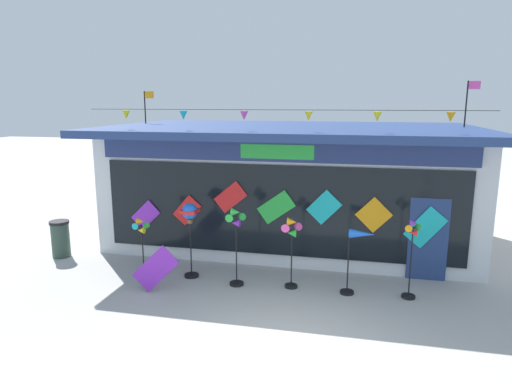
{
  "coord_description": "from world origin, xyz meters",
  "views": [
    {
      "loc": [
        1.07,
        -7.08,
        4.21
      ],
      "look_at": [
        -1.32,
        3.69,
        1.98
      ],
      "focal_mm": 31.58,
      "sensor_mm": 36.0,
      "label": 1
    }
  ],
  "objects_px": {
    "wind_spinner_left": "(190,218)",
    "wind_spinner_right": "(358,247)",
    "wind_spinner_far_right": "(412,248)",
    "display_kite_on_ground": "(156,269)",
    "wind_spinner_center_left": "(236,232)",
    "wind_spinner_center_right": "(292,237)",
    "wind_spinner_far_left": "(142,238)",
    "kite_shop_building": "(292,182)",
    "trash_bin": "(60,239)"
  },
  "relations": [
    {
      "from": "display_kite_on_ground",
      "to": "kite_shop_building",
      "type": "bearing_deg",
      "value": 63.42
    },
    {
      "from": "trash_bin",
      "to": "kite_shop_building",
      "type": "bearing_deg",
      "value": 27.96
    },
    {
      "from": "wind_spinner_left",
      "to": "trash_bin",
      "type": "height_order",
      "value": "wind_spinner_left"
    },
    {
      "from": "wind_spinner_far_right",
      "to": "display_kite_on_ground",
      "type": "xyz_separation_m",
      "value": [
        -5.51,
        -0.85,
        -0.61
      ]
    },
    {
      "from": "wind_spinner_left",
      "to": "wind_spinner_right",
      "type": "bearing_deg",
      "value": -2.66
    },
    {
      "from": "trash_bin",
      "to": "wind_spinner_right",
      "type": "bearing_deg",
      "value": -5.63
    },
    {
      "from": "wind_spinner_left",
      "to": "display_kite_on_ground",
      "type": "height_order",
      "value": "wind_spinner_left"
    },
    {
      "from": "wind_spinner_far_right",
      "to": "wind_spinner_far_left",
      "type": "bearing_deg",
      "value": -178.16
    },
    {
      "from": "wind_spinner_left",
      "to": "wind_spinner_center_right",
      "type": "distance_m",
      "value": 2.49
    },
    {
      "from": "kite_shop_building",
      "to": "wind_spinner_far_right",
      "type": "height_order",
      "value": "kite_shop_building"
    },
    {
      "from": "kite_shop_building",
      "to": "wind_spinner_far_left",
      "type": "xyz_separation_m",
      "value": [
        -3.01,
        -4.1,
        -0.77
      ]
    },
    {
      "from": "wind_spinner_center_left",
      "to": "wind_spinner_right",
      "type": "xyz_separation_m",
      "value": [
        2.73,
        0.1,
        -0.18
      ]
    },
    {
      "from": "wind_spinner_left",
      "to": "wind_spinner_far_left",
      "type": "bearing_deg",
      "value": -162.46
    },
    {
      "from": "wind_spinner_far_right",
      "to": "wind_spinner_right",
      "type": "bearing_deg",
      "value": -178.35
    },
    {
      "from": "wind_spinner_right",
      "to": "trash_bin",
      "type": "distance_m",
      "value": 8.02
    },
    {
      "from": "kite_shop_building",
      "to": "wind_spinner_center_right",
      "type": "xyz_separation_m",
      "value": [
        0.56,
        -3.9,
        -0.56
      ]
    },
    {
      "from": "trash_bin",
      "to": "wind_spinner_far_left",
      "type": "bearing_deg",
      "value": -18.02
    },
    {
      "from": "wind_spinner_center_left",
      "to": "wind_spinner_center_right",
      "type": "relative_size",
      "value": 1.11
    },
    {
      "from": "wind_spinner_far_left",
      "to": "wind_spinner_center_right",
      "type": "distance_m",
      "value": 3.58
    },
    {
      "from": "kite_shop_building",
      "to": "wind_spinner_center_left",
      "type": "distance_m",
      "value": 4.12
    },
    {
      "from": "wind_spinner_right",
      "to": "kite_shop_building",
      "type": "bearing_deg",
      "value": 117.21
    },
    {
      "from": "wind_spinner_far_left",
      "to": "trash_bin",
      "type": "height_order",
      "value": "wind_spinner_far_left"
    },
    {
      "from": "wind_spinner_center_right",
      "to": "wind_spinner_far_right",
      "type": "xyz_separation_m",
      "value": [
        2.58,
        -0.0,
        -0.06
      ]
    },
    {
      "from": "wind_spinner_far_left",
      "to": "wind_spinner_center_left",
      "type": "relative_size",
      "value": 0.81
    },
    {
      "from": "kite_shop_building",
      "to": "wind_spinner_right",
      "type": "distance_m",
      "value": 4.47
    },
    {
      "from": "wind_spinner_right",
      "to": "display_kite_on_ground",
      "type": "height_order",
      "value": "wind_spinner_right"
    },
    {
      "from": "kite_shop_building",
      "to": "display_kite_on_ground",
      "type": "xyz_separation_m",
      "value": [
        -2.38,
        -4.75,
        -1.24
      ]
    },
    {
      "from": "wind_spinner_far_left",
      "to": "wind_spinner_far_right",
      "type": "distance_m",
      "value": 6.15
    },
    {
      "from": "display_kite_on_ground",
      "to": "trash_bin",
      "type": "bearing_deg",
      "value": 155.79
    },
    {
      "from": "wind_spinner_center_left",
      "to": "wind_spinner_center_right",
      "type": "bearing_deg",
      "value": 5.91
    },
    {
      "from": "wind_spinner_center_right",
      "to": "wind_spinner_far_right",
      "type": "relative_size",
      "value": 0.94
    },
    {
      "from": "wind_spinner_center_left",
      "to": "wind_spinner_center_right",
      "type": "height_order",
      "value": "wind_spinner_center_left"
    },
    {
      "from": "wind_spinner_far_right",
      "to": "display_kite_on_ground",
      "type": "relative_size",
      "value": 1.8
    },
    {
      "from": "wind_spinner_far_right",
      "to": "kite_shop_building",
      "type": "bearing_deg",
      "value": 128.79
    },
    {
      "from": "kite_shop_building",
      "to": "wind_spinner_center_left",
      "type": "height_order",
      "value": "kite_shop_building"
    },
    {
      "from": "kite_shop_building",
      "to": "trash_bin",
      "type": "xyz_separation_m",
      "value": [
        -5.93,
        -3.15,
        -1.26
      ]
    },
    {
      "from": "wind_spinner_center_left",
      "to": "display_kite_on_ground",
      "type": "relative_size",
      "value": 1.88
    },
    {
      "from": "kite_shop_building",
      "to": "wind_spinner_right",
      "type": "xyz_separation_m",
      "value": [
        2.02,
        -3.93,
        -0.66
      ]
    },
    {
      "from": "trash_bin",
      "to": "display_kite_on_ground",
      "type": "xyz_separation_m",
      "value": [
        3.56,
        -1.6,
        0.02
      ]
    },
    {
      "from": "wind_spinner_far_left",
      "to": "wind_spinner_far_right",
      "type": "bearing_deg",
      "value": 1.84
    },
    {
      "from": "wind_spinner_center_right",
      "to": "wind_spinner_far_left",
      "type": "bearing_deg",
      "value": -176.83
    },
    {
      "from": "wind_spinner_left",
      "to": "kite_shop_building",
      "type": "bearing_deg",
      "value": 62.99
    },
    {
      "from": "wind_spinner_center_right",
      "to": "display_kite_on_ground",
      "type": "relative_size",
      "value": 1.69
    },
    {
      "from": "wind_spinner_far_left",
      "to": "wind_spinner_right",
      "type": "relative_size",
      "value": 1.0
    },
    {
      "from": "wind_spinner_left",
      "to": "wind_spinner_right",
      "type": "height_order",
      "value": "wind_spinner_left"
    },
    {
      "from": "wind_spinner_center_left",
      "to": "kite_shop_building",
      "type": "bearing_deg",
      "value": 80.09
    },
    {
      "from": "wind_spinner_far_right",
      "to": "trash_bin",
      "type": "relative_size",
      "value": 1.75
    },
    {
      "from": "wind_spinner_far_left",
      "to": "wind_spinner_far_right",
      "type": "relative_size",
      "value": 0.85
    },
    {
      "from": "wind_spinner_center_left",
      "to": "wind_spinner_far_right",
      "type": "xyz_separation_m",
      "value": [
        3.84,
        0.13,
        -0.15
      ]
    },
    {
      "from": "wind_spinner_left",
      "to": "wind_spinner_right",
      "type": "relative_size",
      "value": 1.23
    }
  ]
}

